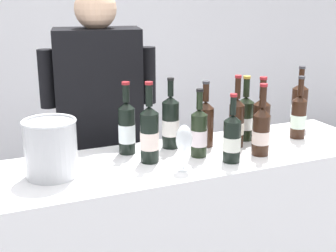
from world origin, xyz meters
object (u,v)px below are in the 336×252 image
wine_bottle_2 (127,128)px  wine_bottle_7 (149,134)px  wine_bottle_11 (171,122)px  wine_bottle_1 (232,138)px  wine_bottle_3 (236,122)px  wine_bottle_9 (199,133)px  wine_bottle_5 (261,121)px  wine_glass (184,141)px  wine_bottle_0 (245,118)px  wine_bottle_8 (261,130)px  person_server (102,157)px  wine_bottle_10 (205,122)px  wine_bottle_6 (299,106)px  ice_bucket (51,148)px  wine_bottle_4 (299,116)px

wine_bottle_2 → wine_bottle_7: size_ratio=0.94×
wine_bottle_2 → wine_bottle_11: wine_bottle_11 is taller
wine_bottle_1 → wine_bottle_3: 0.21m
wine_bottle_2 → wine_bottle_9: bearing=-30.0°
wine_bottle_3 → wine_bottle_5: bearing=-12.9°
wine_glass → wine_bottle_0: bearing=29.0°
wine_bottle_7 → wine_bottle_11: (0.16, 0.14, -0.00)m
wine_bottle_3 → wine_bottle_7: (-0.45, -0.03, 0.00)m
wine_glass → wine_bottle_7: bearing=123.9°
wine_bottle_11 → wine_bottle_8: bearing=-37.3°
wine_bottle_0 → person_server: size_ratio=0.19×
wine_bottle_0 → wine_bottle_9: size_ratio=1.04×
wine_bottle_0 → wine_bottle_3: size_ratio=0.93×
person_server → wine_bottle_7: bearing=-81.9°
wine_bottle_8 → wine_bottle_11: (-0.33, 0.25, 0.01)m
wine_bottle_0 → wine_bottle_7: wine_bottle_7 is taller
wine_bottle_1 → wine_bottle_10: 0.24m
wine_bottle_2 → person_server: (-0.02, 0.38, -0.26)m
wine_glass → person_server: 0.74m
wine_bottle_5 → wine_bottle_6: 0.37m
wine_bottle_7 → wine_bottle_11: bearing=40.9°
wine_bottle_2 → wine_bottle_11: (0.21, -0.00, 0.00)m
wine_bottle_5 → wine_bottle_10: wine_bottle_5 is taller
wine_bottle_2 → wine_bottle_7: wine_bottle_7 is taller
wine_bottle_2 → ice_bucket: wine_bottle_2 is taller
wine_bottle_9 → wine_bottle_11: bearing=113.1°
wine_bottle_1 → wine_bottle_4: size_ratio=0.96×
wine_bottle_8 → person_server: 0.89m
wine_glass → person_server: size_ratio=0.11×
wine_bottle_1 → wine_bottle_5: (0.24, 0.14, 0.01)m
wine_bottle_7 → wine_bottle_8: size_ratio=1.08×
wine_bottle_3 → wine_bottle_6: 0.48m
wine_bottle_9 → wine_bottle_8: bearing=-19.4°
wine_bottle_3 → wine_bottle_6: wine_bottle_3 is taller
wine_bottle_11 → wine_bottle_1: bearing=-59.2°
wine_bottle_6 → wine_bottle_7: wine_bottle_7 is taller
wine_bottle_1 → wine_bottle_9: wine_bottle_9 is taller
wine_bottle_4 → wine_bottle_11: wine_bottle_11 is taller
wine_bottle_6 → wine_bottle_10: wine_bottle_6 is taller
wine_bottle_1 → person_server: (-0.40, 0.66, -0.25)m
wine_bottle_2 → wine_bottle_3: size_ratio=0.96×
wine_bottle_10 → person_server: bearing=132.5°
wine_bottle_9 → wine_bottle_11: wine_bottle_11 is taller
wine_bottle_8 → ice_bucket: size_ratio=1.40×
wine_bottle_1 → wine_bottle_6: bearing=26.8°
wine_bottle_0 → wine_bottle_3: 0.12m
wine_bottle_9 → person_server: bearing=118.9°
wine_bottle_10 → person_server: 0.64m
wine_bottle_3 → wine_bottle_11: (-0.29, 0.11, 0.00)m
wine_glass → wine_bottle_6: bearing=20.2°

